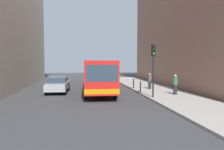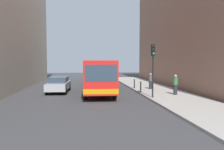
{
  "view_description": "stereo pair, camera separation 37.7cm",
  "coord_description": "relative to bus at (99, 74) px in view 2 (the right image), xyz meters",
  "views": [
    {
      "loc": [
        -2.02,
        -18.97,
        2.93
      ],
      "look_at": [
        0.68,
        0.13,
        1.76
      ],
      "focal_mm": 35.94,
      "sensor_mm": 36.0,
      "label": 1
    },
    {
      "loc": [
        -1.65,
        -19.02,
        2.93
      ],
      "look_at": [
        0.68,
        0.13,
        1.76
      ],
      "focal_mm": 35.94,
      "sensor_mm": 36.0,
      "label": 2
    }
  ],
  "objects": [
    {
      "name": "building_right",
      "position": [
        11.86,
        1.77,
        6.16
      ],
      "size": [
        7.0,
        32.0,
        15.77
      ],
      "primitive_type": "cube",
      "color": "#936B56",
      "rests_on": "ground"
    },
    {
      "name": "bollard_mid",
      "position": [
        3.81,
        1.44,
        -1.1
      ],
      "size": [
        0.11,
        0.11,
        0.95
      ],
      "primitive_type": "cylinder",
      "color": "black",
      "rests_on": "sidewalk"
    },
    {
      "name": "bollard_near",
      "position": [
        3.81,
        -1.24,
        -1.1
      ],
      "size": [
        0.11,
        0.11,
        0.95
      ],
      "primitive_type": "cylinder",
      "color": "black",
      "rests_on": "sidewalk"
    },
    {
      "name": "car_behind_bus",
      "position": [
        -0.11,
        9.18,
        -0.94
      ],
      "size": [
        2.11,
        4.51,
        1.48
      ],
      "rotation": [
        0.0,
        0.0,
        3.07
      ],
      "color": "black",
      "rests_on": "ground"
    },
    {
      "name": "bus",
      "position": [
        0.0,
        0.0,
        0.0
      ],
      "size": [
        2.85,
        11.09,
        3.0
      ],
      "rotation": [
        0.0,
        0.0,
        3.11
      ],
      "color": "red",
      "rests_on": "ground"
    },
    {
      "name": "traffic_light",
      "position": [
        3.91,
        -4.57,
        1.28
      ],
      "size": [
        0.28,
        0.33,
        4.1
      ],
      "color": "black",
      "rests_on": "sidewalk"
    },
    {
      "name": "pedestrian_mid_sidewalk",
      "position": [
        5.29,
        0.64,
        -0.78
      ],
      "size": [
        0.38,
        0.38,
        1.6
      ],
      "rotation": [
        0.0,
        0.0,
        0.82
      ],
      "color": "#26262D",
      "rests_on": "sidewalk"
    },
    {
      "name": "car_beside_bus",
      "position": [
        -3.76,
        0.33,
        -0.94
      ],
      "size": [
        2.02,
        4.48,
        1.48
      ],
      "rotation": [
        0.0,
        0.0,
        3.1
      ],
      "color": "#A5A8AD",
      "rests_on": "ground"
    },
    {
      "name": "sidewalk",
      "position": [
        5.76,
        -2.23,
        -1.65
      ],
      "size": [
        4.4,
        40.0,
        0.15
      ],
      "primitive_type": "cube",
      "color": "#9E9991",
      "rests_on": "ground"
    },
    {
      "name": "ground_plane",
      "position": [
        0.36,
        -2.23,
        -1.73
      ],
      "size": [
        80.0,
        80.0,
        0.0
      ],
      "primitive_type": "plane",
      "color": "#38383A"
    },
    {
      "name": "pedestrian_near_signal",
      "position": [
        6.23,
        -3.39,
        -0.74
      ],
      "size": [
        0.38,
        0.38,
        1.68
      ],
      "rotation": [
        0.0,
        0.0,
        5.38
      ],
      "color": "#26262D",
      "rests_on": "sidewalk"
    }
  ]
}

